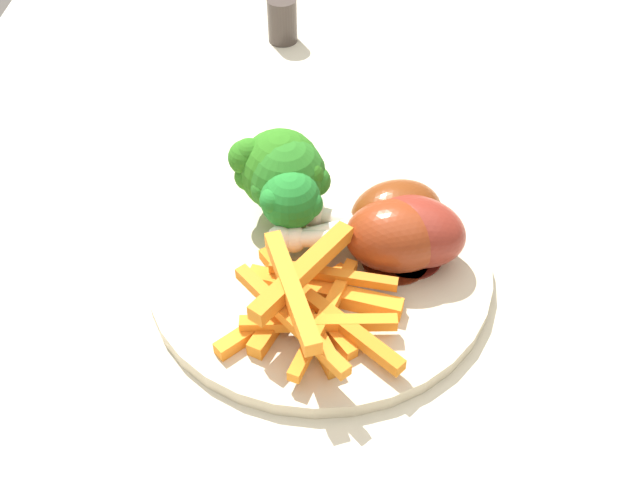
{
  "coord_description": "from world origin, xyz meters",
  "views": [
    {
      "loc": [
        0.41,
        -0.04,
        1.12
      ],
      "look_at": [
        0.05,
        -0.05,
        0.76
      ],
      "focal_mm": 41.62,
      "sensor_mm": 36.0,
      "label": 1
    }
  ],
  "objects_px": {
    "broccoli_floret_middle": "(289,201)",
    "pepper_shaker": "(282,20)",
    "chicken_drumstick_near": "(394,236)",
    "chicken_drumstick_far": "(392,216)",
    "carrot_fries_pile": "(306,300)",
    "broccoli_floret_back": "(289,176)",
    "dining_table": "(383,309)",
    "chicken_drumstick_extra": "(408,231)",
    "broccoli_floret_front": "(278,167)",
    "dinner_plate": "(320,265)"
  },
  "relations": [
    {
      "from": "broccoli_floret_middle",
      "to": "pepper_shaker",
      "type": "bearing_deg",
      "value": -175.02
    },
    {
      "from": "chicken_drumstick_near",
      "to": "chicken_drumstick_far",
      "type": "distance_m",
      "value": 0.02
    },
    {
      "from": "broccoli_floret_middle",
      "to": "chicken_drumstick_far",
      "type": "bearing_deg",
      "value": 92.93
    },
    {
      "from": "carrot_fries_pile",
      "to": "chicken_drumstick_near",
      "type": "height_order",
      "value": "chicken_drumstick_near"
    },
    {
      "from": "broccoli_floret_back",
      "to": "carrot_fries_pile",
      "type": "height_order",
      "value": "broccoli_floret_back"
    },
    {
      "from": "dining_table",
      "to": "chicken_drumstick_extra",
      "type": "distance_m",
      "value": 0.15
    },
    {
      "from": "chicken_drumstick_far",
      "to": "broccoli_floret_front",
      "type": "bearing_deg",
      "value": -109.31
    },
    {
      "from": "dining_table",
      "to": "carrot_fries_pile",
      "type": "distance_m",
      "value": 0.17
    },
    {
      "from": "dinner_plate",
      "to": "broccoli_floret_middle",
      "type": "distance_m",
      "value": 0.05
    },
    {
      "from": "chicken_drumstick_near",
      "to": "broccoli_floret_middle",
      "type": "bearing_deg",
      "value": -104.36
    },
    {
      "from": "broccoli_floret_middle",
      "to": "dinner_plate",
      "type": "bearing_deg",
      "value": 48.5
    },
    {
      "from": "dinner_plate",
      "to": "broccoli_floret_front",
      "type": "distance_m",
      "value": 0.08
    },
    {
      "from": "chicken_drumstick_far",
      "to": "chicken_drumstick_extra",
      "type": "distance_m",
      "value": 0.02
    },
    {
      "from": "carrot_fries_pile",
      "to": "pepper_shaker",
      "type": "bearing_deg",
      "value": -173.73
    },
    {
      "from": "dinner_plate",
      "to": "broccoli_floret_middle",
      "type": "xyz_separation_m",
      "value": [
        -0.02,
        -0.02,
        0.04
      ]
    },
    {
      "from": "broccoli_floret_middle",
      "to": "carrot_fries_pile",
      "type": "height_order",
      "value": "broccoli_floret_middle"
    },
    {
      "from": "chicken_drumstick_far",
      "to": "broccoli_floret_back",
      "type": "bearing_deg",
      "value": -106.2
    },
    {
      "from": "broccoli_floret_back",
      "to": "chicken_drumstick_near",
      "type": "height_order",
      "value": "broccoli_floret_back"
    },
    {
      "from": "broccoli_floret_front",
      "to": "broccoli_floret_back",
      "type": "relative_size",
      "value": 1.02
    },
    {
      "from": "broccoli_floret_front",
      "to": "pepper_shaker",
      "type": "bearing_deg",
      "value": -176.62
    },
    {
      "from": "broccoli_floret_back",
      "to": "chicken_drumstick_extra",
      "type": "distance_m",
      "value": 0.09
    },
    {
      "from": "dinner_plate",
      "to": "chicken_drumstick_near",
      "type": "distance_m",
      "value": 0.06
    },
    {
      "from": "chicken_drumstick_far",
      "to": "chicken_drumstick_extra",
      "type": "bearing_deg",
      "value": 32.52
    },
    {
      "from": "broccoli_floret_back",
      "to": "chicken_drumstick_near",
      "type": "bearing_deg",
      "value": 59.62
    },
    {
      "from": "broccoli_floret_middle",
      "to": "chicken_drumstick_extra",
      "type": "height_order",
      "value": "broccoli_floret_middle"
    },
    {
      "from": "broccoli_floret_back",
      "to": "chicken_drumstick_far",
      "type": "bearing_deg",
      "value": 73.8
    },
    {
      "from": "carrot_fries_pile",
      "to": "broccoli_floret_back",
      "type": "bearing_deg",
      "value": -170.1
    },
    {
      "from": "broccoli_floret_middle",
      "to": "broccoli_floret_back",
      "type": "relative_size",
      "value": 0.89
    },
    {
      "from": "dining_table",
      "to": "dinner_plate",
      "type": "bearing_deg",
      "value": -47.1
    },
    {
      "from": "broccoli_floret_back",
      "to": "chicken_drumstick_extra",
      "type": "relative_size",
      "value": 0.58
    },
    {
      "from": "dining_table",
      "to": "chicken_drumstick_far",
      "type": "distance_m",
      "value": 0.14
    },
    {
      "from": "dinner_plate",
      "to": "chicken_drumstick_extra",
      "type": "relative_size",
      "value": 2.01
    },
    {
      "from": "chicken_drumstick_extra",
      "to": "pepper_shaker",
      "type": "distance_m",
      "value": 0.33
    },
    {
      "from": "broccoli_floret_back",
      "to": "chicken_drumstick_far",
      "type": "relative_size",
      "value": 0.57
    },
    {
      "from": "broccoli_floret_front",
      "to": "chicken_drumstick_near",
      "type": "distance_m",
      "value": 0.1
    },
    {
      "from": "chicken_drumstick_near",
      "to": "chicken_drumstick_extra",
      "type": "xyz_separation_m",
      "value": [
        -0.01,
        0.01,
        -0.0
      ]
    },
    {
      "from": "dinner_plate",
      "to": "carrot_fries_pile",
      "type": "bearing_deg",
      "value": -8.35
    },
    {
      "from": "chicken_drumstick_far",
      "to": "pepper_shaker",
      "type": "xyz_separation_m",
      "value": [
        -0.3,
        -0.1,
        -0.01
      ]
    },
    {
      "from": "dinner_plate",
      "to": "chicken_drumstick_near",
      "type": "xyz_separation_m",
      "value": [
        -0.0,
        0.05,
        0.03
      ]
    },
    {
      "from": "dining_table",
      "to": "broccoli_floret_front",
      "type": "distance_m",
      "value": 0.18
    },
    {
      "from": "broccoli_floret_middle",
      "to": "pepper_shaker",
      "type": "distance_m",
      "value": 0.3
    },
    {
      "from": "dining_table",
      "to": "dinner_plate",
      "type": "height_order",
      "value": "dinner_plate"
    },
    {
      "from": "chicken_drumstick_far",
      "to": "chicken_drumstick_extra",
      "type": "relative_size",
      "value": 1.01
    },
    {
      "from": "pepper_shaker",
      "to": "broccoli_floret_front",
      "type": "bearing_deg",
      "value": 3.38
    },
    {
      "from": "pepper_shaker",
      "to": "broccoli_floret_middle",
      "type": "bearing_deg",
      "value": 4.98
    },
    {
      "from": "broccoli_floret_middle",
      "to": "pepper_shaker",
      "type": "relative_size",
      "value": 1.37
    },
    {
      "from": "broccoli_floret_middle",
      "to": "carrot_fries_pile",
      "type": "bearing_deg",
      "value": 11.81
    },
    {
      "from": "broccoli_floret_middle",
      "to": "broccoli_floret_front",
      "type": "bearing_deg",
      "value": -162.38
    },
    {
      "from": "broccoli_floret_back",
      "to": "chicken_drumstick_far",
      "type": "height_order",
      "value": "broccoli_floret_back"
    },
    {
      "from": "dining_table",
      "to": "broccoli_floret_middle",
      "type": "distance_m",
      "value": 0.17
    }
  ]
}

